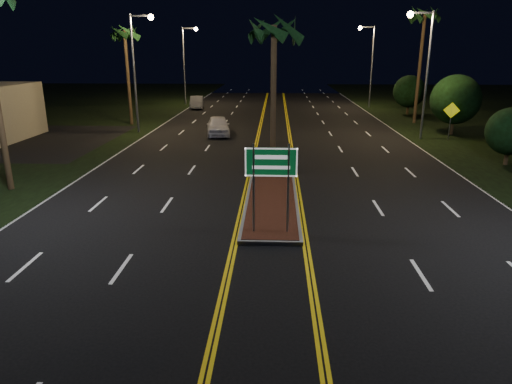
# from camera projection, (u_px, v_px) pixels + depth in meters

# --- Properties ---
(ground) EXTENTS (120.00, 120.00, 0.00)m
(ground) POSITION_uv_depth(u_px,v_px,m) (269.00, 271.00, 13.69)
(ground) COLOR black
(ground) RESTS_ON ground
(median_island) EXTENTS (2.25, 10.25, 0.17)m
(median_island) POSITION_uv_depth(u_px,v_px,m) (272.00, 197.00, 20.35)
(median_island) COLOR gray
(median_island) RESTS_ON ground
(highway_sign) EXTENTS (1.80, 0.08, 3.20)m
(highway_sign) POSITION_uv_depth(u_px,v_px,m) (271.00, 171.00, 15.65)
(highway_sign) COLOR gray
(highway_sign) RESTS_ON ground
(streetlight_left_mid) EXTENTS (1.91, 0.44, 9.00)m
(streetlight_left_mid) POSITION_uv_depth(u_px,v_px,m) (138.00, 60.00, 35.35)
(streetlight_left_mid) COLOR gray
(streetlight_left_mid) RESTS_ON ground
(streetlight_left_far) EXTENTS (1.91, 0.44, 9.00)m
(streetlight_left_far) POSITION_uv_depth(u_px,v_px,m) (187.00, 57.00, 54.43)
(streetlight_left_far) COLOR gray
(streetlight_left_far) RESTS_ON ground
(streetlight_right_mid) EXTENTS (1.91, 0.44, 9.00)m
(streetlight_right_mid) POSITION_uv_depth(u_px,v_px,m) (423.00, 61.00, 32.56)
(streetlight_right_mid) COLOR gray
(streetlight_right_mid) RESTS_ON ground
(streetlight_right_far) EXTENTS (1.91, 0.44, 9.00)m
(streetlight_right_far) POSITION_uv_depth(u_px,v_px,m) (369.00, 57.00, 51.64)
(streetlight_right_far) COLOR gray
(streetlight_right_far) RESTS_ON ground
(palm_median) EXTENTS (2.40, 2.40, 8.30)m
(palm_median) POSITION_uv_depth(u_px,v_px,m) (274.00, 30.00, 21.55)
(palm_median) COLOR #382819
(palm_median) RESTS_ON ground
(palm_left_far) EXTENTS (2.40, 2.40, 8.80)m
(palm_left_far) POSITION_uv_depth(u_px,v_px,m) (124.00, 33.00, 38.64)
(palm_left_far) COLOR #382819
(palm_left_far) RESTS_ON ground
(palm_right_far) EXTENTS (2.40, 2.40, 10.30)m
(palm_right_far) POSITION_uv_depth(u_px,v_px,m) (425.00, 16.00, 39.06)
(palm_right_far) COLOR #382819
(palm_right_far) RESTS_ON ground
(shrub_near) EXTENTS (2.70, 2.70, 3.30)m
(shrub_near) POSITION_uv_depth(u_px,v_px,m) (511.00, 131.00, 25.91)
(shrub_near) COLOR #382819
(shrub_near) RESTS_ON ground
(shrub_mid) EXTENTS (3.78, 3.78, 4.62)m
(shrub_mid) POSITION_uv_depth(u_px,v_px,m) (456.00, 100.00, 35.19)
(shrub_mid) COLOR #382819
(shrub_mid) RESTS_ON ground
(shrub_far) EXTENTS (3.24, 3.24, 3.96)m
(shrub_far) POSITION_uv_depth(u_px,v_px,m) (409.00, 91.00, 46.77)
(shrub_far) COLOR #382819
(shrub_far) RESTS_ON ground
(car_near) EXTENTS (2.89, 5.35, 1.70)m
(car_near) POSITION_uv_depth(u_px,v_px,m) (218.00, 124.00, 35.55)
(car_near) COLOR white
(car_near) RESTS_ON ground
(car_far) EXTENTS (2.60, 4.94, 1.58)m
(car_far) POSITION_uv_depth(u_px,v_px,m) (197.00, 101.00, 52.18)
(car_far) COLOR #ABAEB5
(car_far) RESTS_ON ground
(warning_sign) EXTENTS (1.10, 0.38, 2.74)m
(warning_sign) POSITION_uv_depth(u_px,v_px,m) (451.00, 115.00, 33.46)
(warning_sign) COLOR gray
(warning_sign) RESTS_ON ground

